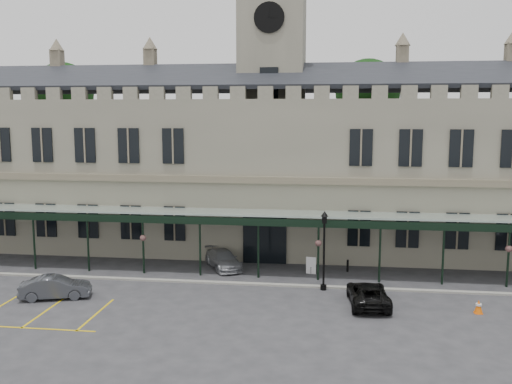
# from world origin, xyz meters

# --- Properties ---
(ground) EXTENTS (140.00, 140.00, 0.00)m
(ground) POSITION_xyz_m (0.00, 0.00, 0.00)
(ground) COLOR #2F2F32
(station_building) EXTENTS (60.00, 10.36, 17.30)m
(station_building) POSITION_xyz_m (0.00, 15.91, 6.47)
(station_building) COLOR slate
(station_building) RESTS_ON ground
(clock_tower) EXTENTS (5.60, 5.60, 24.80)m
(clock_tower) POSITION_xyz_m (0.00, 16.00, 13.11)
(clock_tower) COLOR slate
(clock_tower) RESTS_ON ground
(canopy) EXTENTS (50.00, 4.10, 4.30)m
(canopy) POSITION_xyz_m (0.00, 7.46, 2.40)
(canopy) COLOR #8C9E93
(canopy) RESTS_ON ground
(kerb) EXTENTS (60.00, 0.40, 0.12)m
(kerb) POSITION_xyz_m (0.00, 5.50, 0.06)
(kerb) COLOR gray
(kerb) RESTS_ON ground
(tree_behind_left) EXTENTS (6.00, 6.00, 16.00)m
(tree_behind_left) POSITION_xyz_m (-22.00, 25.00, 12.81)
(tree_behind_left) COLOR #332314
(tree_behind_left) RESTS_ON ground
(tree_behind_mid) EXTENTS (6.00, 6.00, 16.00)m
(tree_behind_mid) POSITION_xyz_m (8.00, 25.00, 12.81)
(tree_behind_mid) COLOR #332314
(tree_behind_mid) RESTS_ON ground
(lamp_post_mid) EXTENTS (0.47, 0.47, 5.02)m
(lamp_post_mid) POSITION_xyz_m (4.40, 5.07, 2.98)
(lamp_post_mid) COLOR black
(lamp_post_mid) RESTS_ON ground
(traffic_cone) EXTENTS (0.49, 0.49, 0.78)m
(traffic_cone) POSITION_xyz_m (12.99, 1.95, 0.38)
(traffic_cone) COLOR #EC5C07
(traffic_cone) RESTS_ON ground
(sign_board) EXTENTS (0.68, 0.18, 1.18)m
(sign_board) POSITION_xyz_m (3.49, 8.56, 0.58)
(sign_board) COLOR black
(sign_board) RESTS_ON ground
(bollard_left) EXTENTS (0.16, 0.16, 0.89)m
(bollard_left) POSITION_xyz_m (-2.88, 8.93, 0.45)
(bollard_left) COLOR black
(bollard_left) RESTS_ON ground
(bollard_right) EXTENTS (0.15, 0.15, 0.86)m
(bollard_right) POSITION_xyz_m (6.01, 9.40, 0.43)
(bollard_right) COLOR black
(bollard_right) RESTS_ON ground
(car_left_b) EXTENTS (4.34, 2.60, 1.35)m
(car_left_b) POSITION_xyz_m (-11.50, 1.30, 0.68)
(car_left_b) COLOR #393B41
(car_left_b) RESTS_ON ground
(car_taxi) EXTENTS (3.65, 4.70, 1.27)m
(car_taxi) POSITION_xyz_m (-2.79, 9.20, 0.64)
(car_taxi) COLOR #97999F
(car_taxi) RESTS_ON ground
(car_van) EXTENTS (2.49, 4.85, 1.31)m
(car_van) POSITION_xyz_m (7.00, 2.56, 0.65)
(car_van) COLOR black
(car_van) RESTS_ON ground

